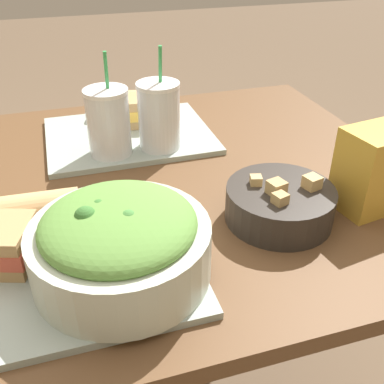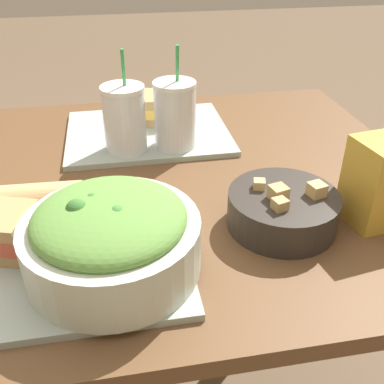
{
  "view_description": "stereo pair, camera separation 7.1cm",
  "coord_description": "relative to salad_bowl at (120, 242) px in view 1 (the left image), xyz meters",
  "views": [
    {
      "loc": [
        -0.09,
        -0.75,
        1.22
      ],
      "look_at": [
        0.08,
        -0.17,
        0.85
      ],
      "focal_mm": 42.0,
      "sensor_mm": 36.0,
      "label": 1
    },
    {
      "loc": [
        -0.02,
        -0.76,
        1.22
      ],
      "look_at": [
        0.08,
        -0.17,
        0.85
      ],
      "focal_mm": 42.0,
      "sensor_mm": 36.0,
      "label": 2
    }
  ],
  "objects": [
    {
      "name": "baguette_near",
      "position": [
        -0.11,
        0.15,
        -0.02
      ],
      "size": [
        0.15,
        0.07,
        0.06
      ],
      "rotation": [
        0.0,
        0.0,
        1.53
      ],
      "color": "tan",
      "rests_on": "tray_near"
    },
    {
      "name": "chip_bag",
      "position": [
        0.45,
        0.06,
        0.01
      ],
      "size": [
        0.14,
        0.1,
        0.15
      ],
      "rotation": [
        0.0,
        0.0,
        0.15
      ],
      "color": "gold",
      "rests_on": "dining_table"
    },
    {
      "name": "baguette_far",
      "position": [
        0.11,
        0.58,
        -0.02
      ],
      "size": [
        0.15,
        0.09,
        0.06
      ],
      "rotation": [
        0.0,
        0.0,
        1.33
      ],
      "color": "tan",
      "rests_on": "tray_far"
    },
    {
      "name": "drink_cup_dark",
      "position": [
        0.04,
        0.38,
        0.01
      ],
      "size": [
        0.09,
        0.09,
        0.21
      ],
      "color": "silver",
      "rests_on": "tray_far"
    },
    {
      "name": "dining_table",
      "position": [
        0.04,
        0.26,
        -0.18
      ],
      "size": [
        1.15,
        0.87,
        0.78
      ],
      "color": "brown",
      "rests_on": "ground_plane"
    },
    {
      "name": "sandwich_far",
      "position": [
        0.12,
        0.52,
        -0.02
      ],
      "size": [
        0.15,
        0.1,
        0.06
      ],
      "rotation": [
        0.0,
        0.0,
        -0.14
      ],
      "color": "tan",
      "rests_on": "tray_far"
    },
    {
      "name": "drink_cup_red",
      "position": [
        0.14,
        0.38,
        0.01
      ],
      "size": [
        0.09,
        0.09,
        0.22
      ],
      "color": "silver",
      "rests_on": "tray_far"
    },
    {
      "name": "soup_bowl",
      "position": [
        0.28,
        0.07,
        -0.03
      ],
      "size": [
        0.18,
        0.18,
        0.08
      ],
      "color": "#2D2823",
      "rests_on": "dining_table"
    },
    {
      "name": "salad_bowl",
      "position": [
        0.0,
        0.0,
        0.0
      ],
      "size": [
        0.25,
        0.25,
        0.12
      ],
      "color": "beige",
      "rests_on": "tray_near"
    },
    {
      "name": "tray_far",
      "position": [
        0.09,
        0.46,
        -0.06
      ],
      "size": [
        0.37,
        0.29,
        0.01
      ],
      "color": "#99A89E",
      "rests_on": "dining_table"
    },
    {
      "name": "tray_near",
      "position": [
        -0.08,
        0.03,
        -0.06
      ],
      "size": [
        0.37,
        0.29,
        0.01
      ],
      "color": "#99A89E",
      "rests_on": "dining_table"
    }
  ]
}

